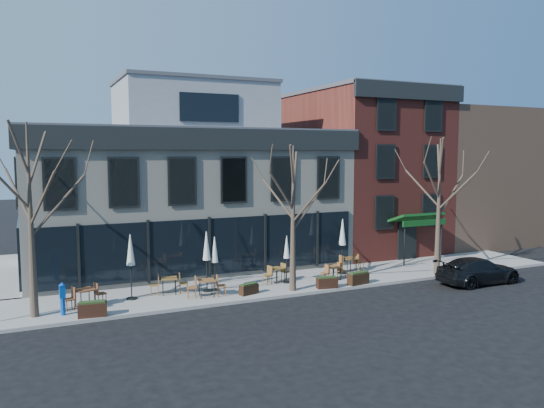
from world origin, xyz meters
name	(u,v)px	position (x,y,z in m)	size (l,w,h in m)	color
ground	(209,282)	(0.00, 0.00, 0.00)	(120.00, 120.00, 0.00)	black
sidewalk_front	(282,283)	(3.25, -2.15, 0.07)	(33.50, 4.70, 0.15)	gray
corner_building	(184,188)	(0.07, 5.07, 4.72)	(18.39, 10.39, 11.10)	beige
red_brick_building	(363,170)	(13.00, 4.98, 5.64)	(8.20, 11.78, 11.18)	maroon
bg_building	(459,176)	(23.00, 6.00, 5.00)	(12.00, 12.00, 10.00)	#8C664C
tree_corner	(31,217)	(-8.49, -3.20, 4.25)	(3.93, 3.98, 7.92)	#382B21
tree_mid	(293,216)	(3.01, -3.90, 3.79)	(3.50, 3.55, 7.04)	#382B21
tree_right	(439,204)	(12.01, -3.90, 4.02)	(3.72, 3.77, 7.48)	#382B21
parked_sedan	(478,271)	(12.72, -6.20, 0.69)	(1.93, 4.75, 1.38)	black
call_box	(63,298)	(-7.43, -3.48, 0.88)	(0.27, 0.27, 1.38)	#0D4AB5
cafe_set_0	(85,296)	(-6.48, -2.69, 0.66)	(1.92, 0.99, 0.98)	brown
cafe_set_1	(169,284)	(-2.64, -2.05, 0.65)	(1.88, 0.87, 0.96)	brown
cafe_set_2	(207,286)	(-1.18, -3.26, 0.65)	(1.91, 0.86, 0.98)	brown
cafe_set_3	(277,273)	(2.96, -2.13, 0.63)	(1.82, 0.96, 0.93)	brown
cafe_set_4	(333,271)	(5.94, -2.82, 0.59)	(1.66, 0.76, 0.85)	brown
cafe_set_5	(349,263)	(7.67, -1.66, 0.66)	(1.88, 0.76, 0.99)	brown
umbrella_0	(131,253)	(-4.43, -2.23, 2.27)	(0.48, 0.48, 3.01)	black
umbrella_1	(207,249)	(-0.86, -2.32, 2.22)	(0.47, 0.47, 2.93)	black
umbrella_2	(215,253)	(-0.46, -2.34, 2.02)	(0.42, 0.42, 2.65)	black
umbrella_3	(287,250)	(3.39, -2.42, 1.88)	(0.39, 0.39, 2.45)	black
umbrella_4	(342,235)	(7.12, -1.82, 2.31)	(0.49, 0.49, 3.06)	black
planter_0	(92,309)	(-6.34, -4.20, 0.47)	(1.19, 0.58, 0.64)	black
planter_1	(249,289)	(0.78, -3.67, 0.41)	(1.00, 0.61, 0.52)	black
planter_2	(327,282)	(4.75, -4.20, 0.44)	(1.09, 0.58, 0.58)	black
planter_3	(358,278)	(6.59, -4.20, 0.46)	(1.17, 0.58, 0.63)	black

